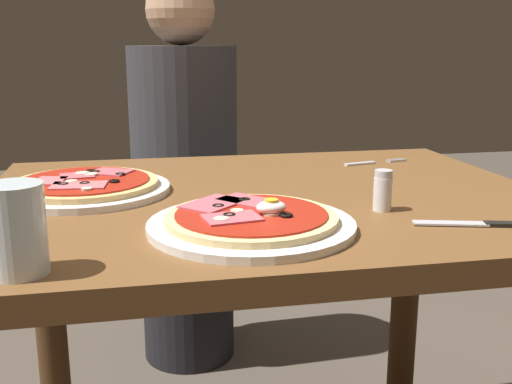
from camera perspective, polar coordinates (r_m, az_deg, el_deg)
dining_table at (r=1.14m, az=1.03°, el=-6.39°), size 1.01×0.78×0.72m
pizza_foreground at (r=0.89m, az=-0.46°, el=-2.76°), size 0.31×0.31×0.05m
pizza_across_left at (r=1.15m, az=-15.73°, el=0.49°), size 0.31×0.31×0.03m
water_glass_near at (r=0.77m, az=-21.43°, el=-3.79°), size 0.07×0.07×0.11m
fork at (r=1.40m, az=10.67°, el=2.70°), size 0.16×0.05×0.00m
knife at (r=0.97m, az=20.91°, el=-2.81°), size 0.19×0.07×0.01m
salt_shaker at (r=1.01m, az=11.74°, el=0.12°), size 0.03×0.03×0.07m
diner_person at (r=1.89m, az=-6.61°, el=0.57°), size 0.32×0.32×1.18m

